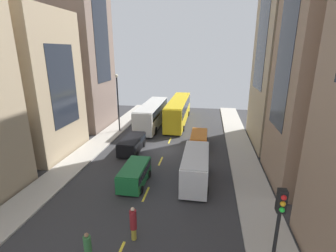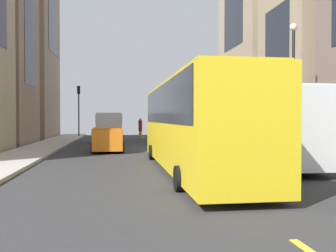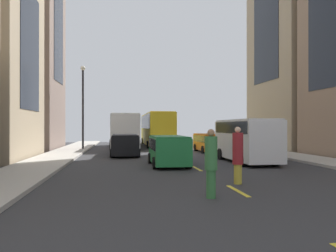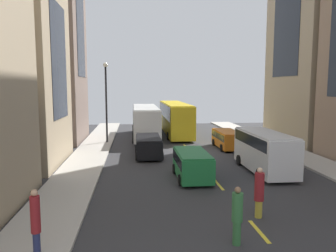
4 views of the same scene
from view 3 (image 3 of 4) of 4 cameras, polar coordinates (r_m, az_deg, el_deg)
The scene contains 20 objects.
ground_plane at distance 25.94m, azimuth 0.46°, elevation -4.88°, with size 43.26×43.26×0.00m, color #333335.
sidewalk_west at distance 26.02m, azimuth -17.80°, elevation -4.70°, with size 2.83×44.00×0.15m, color #B2ADA3.
sidewalk_east at distance 28.35m, azimuth 17.16°, elevation -4.32°, with size 2.83×44.00×0.15m, color #B2ADA3.
lane_stripe_1 at distance 11.45m, azimuth 11.93°, elevation -10.90°, with size 0.16×2.00×0.01m, color yellow.
lane_stripe_2 at distance 17.14m, azimuth 4.98°, elevation -7.30°, with size 0.16×2.00×0.01m, color yellow.
lane_stripe_3 at distance 22.99m, azimuth 1.58°, elevation -5.48°, with size 0.16×2.00×0.01m, color yellow.
lane_stripe_4 at distance 28.90m, azimuth -0.43°, elevation -4.38°, with size 0.16×2.00×0.01m, color yellow.
lane_stripe_5 at distance 34.85m, azimuth -1.75°, elevation -3.66°, with size 0.16×2.00×0.01m, color yellow.
lane_stripe_6 at distance 40.80m, azimuth -2.69°, elevation -3.15°, with size 0.16×2.00×0.01m, color yellow.
lane_stripe_7 at distance 46.77m, azimuth -3.38°, elevation -2.76°, with size 0.16×2.00×0.01m, color yellow.
building_east_2 at distance 37.13m, azimuth 23.50°, elevation 18.98°, with size 9.53×9.62×28.60m.
city_bus_white at distance 34.17m, azimuth -7.48°, elevation -0.37°, with size 2.80×11.47×3.35m.
streetcar_yellow at distance 36.99m, azimuth -2.09°, elevation -0.17°, with size 2.70×13.58×3.59m.
delivery_van_white at distance 20.48m, azimuth 13.31°, elevation -1.90°, with size 2.25×6.13×2.58m.
car_green_0 at distance 18.16m, azimuth 0.08°, elevation -3.86°, with size 1.99×4.15×1.64m.
car_black_1 at distance 24.66m, azimuth -7.45°, elevation -2.97°, with size 2.08×4.76×1.56m.
car_orange_2 at distance 28.29m, azimuth 7.14°, elevation -2.63°, with size 1.99×4.56×1.55m.
pedestrian_waiting_curb at distance 10.05m, azimuth 7.43°, elevation -6.12°, with size 0.38×0.38×2.07m.
pedestrian_walking_far at distance 12.68m, azimuth 11.95°, elevation -4.76°, with size 0.40×0.40×2.15m.
streetlamp_near at distance 31.25m, azimuth -14.46°, elevation 4.64°, with size 0.44×0.44×7.57m.
Camera 3 is at (-3.85, -25.57, 2.14)m, focal length 35.34 mm.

